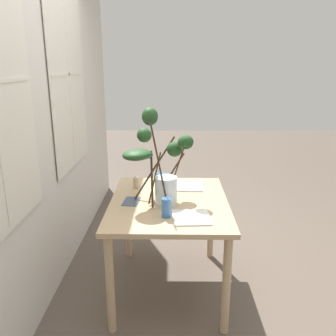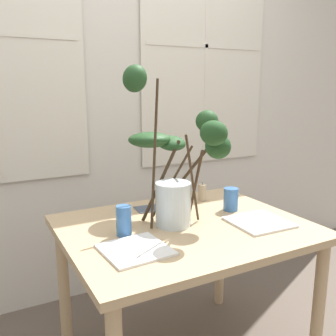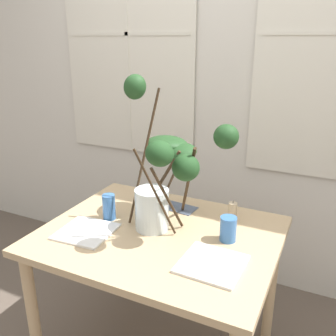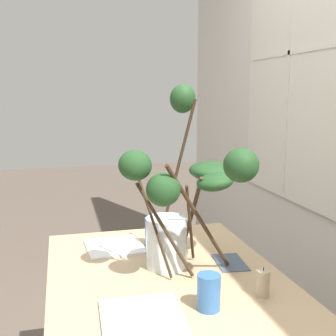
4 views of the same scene
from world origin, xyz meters
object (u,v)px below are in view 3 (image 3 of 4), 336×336
plate_square_left (86,231)px  plate_square_right (212,264)px  vase_with_branches (166,169)px  drinking_glass_blue_right (228,229)px  dining_table (160,250)px  pillar_candle (233,211)px  drinking_glass_blue_left (109,207)px

plate_square_left → plate_square_right: size_ratio=0.98×
vase_with_branches → drinking_glass_blue_right: vase_with_branches is taller
dining_table → pillar_candle: pillar_candle is taller
plate_square_right → pillar_candle: (-0.04, 0.43, 0.04)m
drinking_glass_blue_left → plate_square_left: bearing=-96.8°
drinking_glass_blue_left → pillar_candle: bearing=24.7°
plate_square_left → plate_square_right: 0.63m
dining_table → vase_with_branches: size_ratio=1.50×
dining_table → drinking_glass_blue_left: (-0.29, 0.01, 0.16)m
drinking_glass_blue_left → drinking_glass_blue_right: (0.61, 0.05, -0.01)m
plate_square_left → plate_square_right: plate_square_right is taller
vase_with_branches → plate_square_right: vase_with_branches is taller
dining_table → vase_with_branches: (-0.00, 0.08, 0.39)m
vase_with_branches → plate_square_left: (-0.31, -0.23, -0.29)m
vase_with_branches → drinking_glass_blue_right: bearing=-2.0°
plate_square_left → dining_table: bearing=25.9°
drinking_glass_blue_left → plate_square_right: 0.63m
drinking_glass_blue_left → pillar_candle: drinking_glass_blue_left is taller
plate_square_left → pillar_candle: (0.59, 0.43, 0.04)m
plate_square_right → dining_table: bearing=154.6°
pillar_candle → drinking_glass_blue_right: bearing=-79.4°
drinking_glass_blue_left → pillar_candle: (0.57, 0.26, -0.02)m
vase_with_branches → pillar_candle: bearing=35.2°
dining_table → plate_square_right: size_ratio=4.39×
drinking_glass_blue_right → pillar_candle: bearing=100.6°
plate_square_right → pillar_candle: pillar_candle is taller
vase_with_branches → plate_square_left: 0.48m
dining_table → drinking_glass_blue_right: 0.36m
dining_table → pillar_candle: bearing=45.1°
vase_with_branches → pillar_candle: size_ratio=7.05×
vase_with_branches → pillar_candle: 0.42m
drinking_glass_blue_right → plate_square_left: 0.67m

